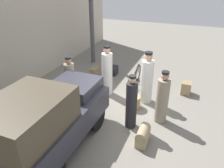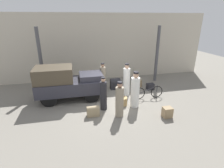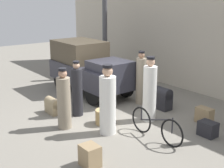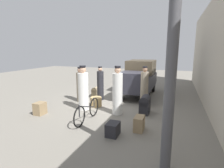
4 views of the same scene
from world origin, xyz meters
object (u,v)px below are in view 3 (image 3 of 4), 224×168
Objects in this scene: truck at (88,66)px; trunk_barrel_dark at (162,98)px; porter_with_bicycle at (64,101)px; trunk_umber_medium at (204,115)px; suitcase_tan_flat at (53,105)px; conductor_in_dark_uniform at (77,91)px; porter_standing_middle at (150,92)px; trunk_wicker_pale at (208,129)px; bicycle at (156,126)px; wicker_basket at (104,117)px; trunk_large_brown at (90,156)px; porter_carrying_trunk at (141,80)px; porter_lifting_near_truck at (108,103)px.

truck reaches higher than trunk_barrel_dark.
porter_with_bicycle is at bearing -45.07° from truck.
suitcase_tan_flat is at bearing -137.26° from trunk_umber_medium.
porter_standing_middle is (1.57, 1.41, 0.09)m from conductor_in_dark_uniform.
trunk_wicker_pale is at bearing 44.34° from porter_with_bicycle.
porter_standing_middle reaches higher than trunk_wicker_pale.
conductor_in_dark_uniform is (-2.57, -0.66, 0.40)m from bicycle.
wicker_basket is (-1.56, -0.42, -0.15)m from bicycle.
porter_with_bicycle is 0.89× the size of porter_standing_middle.
wicker_basket is 2.26m from trunk_large_brown.
trunk_wicker_pale is at bearing 14.37° from porter_standing_middle.
trunk_barrel_dark is (0.56, 3.14, -0.39)m from porter_with_bicycle.
porter_with_bicycle is 2.97m from porter_carrying_trunk.
bicycle is (4.28, -0.87, -0.64)m from truck.
porter_with_bicycle is 1.29m from suitcase_tan_flat.
porter_standing_middle is 1.45m from porter_carrying_trunk.
bicycle is at bearing -119.80° from trunk_wicker_pale.
porter_with_bicycle is at bearing -85.58° from porter_carrying_trunk.
porter_lifting_near_truck reaches higher than trunk_umber_medium.
porter_carrying_trunk is (0.36, 2.20, 0.05)m from conductor_in_dark_uniform.
porter_with_bicycle is 2.20m from trunk_large_brown.
conductor_in_dark_uniform is 3.68× the size of trunk_wicker_pale.
trunk_barrel_dark is at bearing 86.39° from wicker_basket.
porter_lifting_near_truck is at bearing 130.39° from trunk_large_brown.
truck reaches higher than trunk_wicker_pale.
porter_carrying_trunk is at bearing 122.97° from trunk_large_brown.
trunk_large_brown is (1.08, -1.27, -0.59)m from porter_lifting_near_truck.
conductor_in_dark_uniform is (1.71, -1.54, -0.24)m from truck.
porter_carrying_trunk is 4.24m from trunk_large_brown.
truck is at bearing 118.90° from suitcase_tan_flat.
porter_with_bicycle is (2.29, -2.30, -0.24)m from truck.
trunk_umber_medium is at bearing 53.44° from wicker_basket.
porter_carrying_trunk is (-1.20, 2.25, -0.02)m from porter_lifting_near_truck.
wicker_basket is (2.72, -1.30, -0.79)m from truck.
conductor_in_dark_uniform is at bearing -41.96° from truck.
truck reaches higher than wicker_basket.
porter_with_bicycle is at bearing -114.38° from porter_standing_middle.
porter_standing_middle is at bearing 143.39° from bicycle.
suitcase_tan_flat reaches higher than wicker_basket.
porter_lifting_near_truck is at bearing -113.68° from trunk_umber_medium.
truck reaches higher than suitcase_tan_flat.
porter_with_bicycle is (0.59, -0.76, -0.00)m from conductor_in_dark_uniform.
truck is at bearing -163.54° from trunk_barrel_dark.
porter_lifting_near_truck reaches higher than trunk_wicker_pale.
bicycle is 1.33m from porter_lifting_near_truck.
porter_carrying_trunk is 2.93m from suitcase_tan_flat.
porter_lifting_near_truck is at bearing 12.36° from suitcase_tan_flat.
porter_lifting_near_truck is 2.26m from suitcase_tan_flat.
trunk_umber_medium is (1.10, 1.07, -0.63)m from porter_standing_middle.
trunk_wicker_pale is at bearing 29.53° from conductor_in_dark_uniform.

